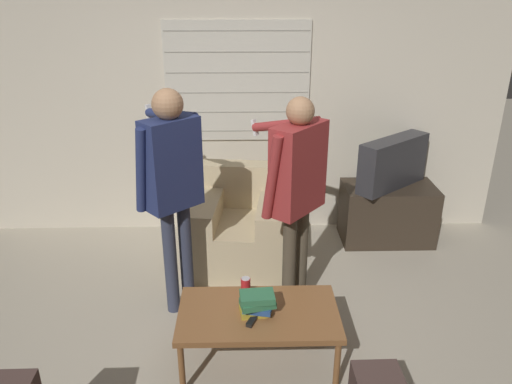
{
  "coord_description": "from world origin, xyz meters",
  "views": [
    {
      "loc": [
        0.05,
        -2.75,
        2.42
      ],
      "look_at": [
        0.13,
        0.57,
        1.0
      ],
      "focal_mm": 35.0,
      "sensor_mm": 36.0,
      "label": 1
    }
  ],
  "objects_px": {
    "person_right_standing": "(296,182)",
    "spare_remote": "(253,320)",
    "person_left_standing": "(172,176)",
    "armchair_beige": "(240,228)",
    "book_stack": "(257,303)",
    "coffee_table": "(258,317)",
    "soda_can": "(246,286)",
    "tv": "(393,163)"
  },
  "relations": [
    {
      "from": "person_right_standing",
      "to": "spare_remote",
      "type": "height_order",
      "value": "person_right_standing"
    },
    {
      "from": "person_left_standing",
      "to": "spare_remote",
      "type": "xyz_separation_m",
      "value": [
        0.57,
        -0.78,
        -0.68
      ]
    },
    {
      "from": "armchair_beige",
      "to": "book_stack",
      "type": "xyz_separation_m",
      "value": [
        0.12,
        -1.37,
        0.16
      ]
    },
    {
      "from": "armchair_beige",
      "to": "book_stack",
      "type": "distance_m",
      "value": 1.38
    },
    {
      "from": "coffee_table",
      "to": "person_right_standing",
      "type": "height_order",
      "value": "person_right_standing"
    },
    {
      "from": "person_right_standing",
      "to": "soda_can",
      "type": "height_order",
      "value": "person_right_standing"
    },
    {
      "from": "coffee_table",
      "to": "tv",
      "type": "bearing_deg",
      "value": 52.78
    },
    {
      "from": "person_left_standing",
      "to": "spare_remote",
      "type": "height_order",
      "value": "person_left_standing"
    },
    {
      "from": "person_right_standing",
      "to": "soda_can",
      "type": "distance_m",
      "value": 0.82
    },
    {
      "from": "armchair_beige",
      "to": "person_right_standing",
      "type": "xyz_separation_m",
      "value": [
        0.42,
        -0.73,
        0.74
      ]
    },
    {
      "from": "person_left_standing",
      "to": "spare_remote",
      "type": "distance_m",
      "value": 1.18
    },
    {
      "from": "person_left_standing",
      "to": "person_right_standing",
      "type": "distance_m",
      "value": 0.9
    },
    {
      "from": "coffee_table",
      "to": "person_left_standing",
      "type": "height_order",
      "value": "person_left_standing"
    },
    {
      "from": "book_stack",
      "to": "soda_can",
      "type": "height_order",
      "value": "book_stack"
    },
    {
      "from": "armchair_beige",
      "to": "soda_can",
      "type": "distance_m",
      "value": 1.15
    },
    {
      "from": "person_left_standing",
      "to": "book_stack",
      "type": "relative_size",
      "value": 7.21
    },
    {
      "from": "coffee_table",
      "to": "spare_remote",
      "type": "distance_m",
      "value": 0.12
    },
    {
      "from": "armchair_beige",
      "to": "tv",
      "type": "distance_m",
      "value": 1.58
    },
    {
      "from": "coffee_table",
      "to": "book_stack",
      "type": "xyz_separation_m",
      "value": [
        -0.01,
        -0.02,
        0.12
      ]
    },
    {
      "from": "person_left_standing",
      "to": "person_right_standing",
      "type": "xyz_separation_m",
      "value": [
        0.9,
        -0.05,
        -0.03
      ]
    },
    {
      "from": "person_left_standing",
      "to": "spare_remote",
      "type": "bearing_deg",
      "value": -95.74
    },
    {
      "from": "coffee_table",
      "to": "soda_can",
      "type": "height_order",
      "value": "soda_can"
    },
    {
      "from": "armchair_beige",
      "to": "coffee_table",
      "type": "distance_m",
      "value": 1.35
    },
    {
      "from": "person_right_standing",
      "to": "book_stack",
      "type": "height_order",
      "value": "person_right_standing"
    },
    {
      "from": "armchair_beige",
      "to": "spare_remote",
      "type": "xyz_separation_m",
      "value": [
        0.09,
        -1.45,
        0.09
      ]
    },
    {
      "from": "tv",
      "to": "book_stack",
      "type": "xyz_separation_m",
      "value": [
        -1.34,
        -1.77,
        -0.31
      ]
    },
    {
      "from": "person_left_standing",
      "to": "soda_can",
      "type": "bearing_deg",
      "value": -83.83
    },
    {
      "from": "soda_can",
      "to": "spare_remote",
      "type": "relative_size",
      "value": 0.93
    },
    {
      "from": "person_left_standing",
      "to": "book_stack",
      "type": "distance_m",
      "value": 1.1
    },
    {
      "from": "armchair_beige",
      "to": "book_stack",
      "type": "bearing_deg",
      "value": 100.99
    },
    {
      "from": "coffee_table",
      "to": "spare_remote",
      "type": "relative_size",
      "value": 7.77
    },
    {
      "from": "person_right_standing",
      "to": "spare_remote",
      "type": "relative_size",
      "value": 12.58
    },
    {
      "from": "person_left_standing",
      "to": "person_right_standing",
      "type": "bearing_deg",
      "value": -45.28
    },
    {
      "from": "spare_remote",
      "to": "armchair_beige",
      "type": "bearing_deg",
      "value": 117.23
    },
    {
      "from": "armchair_beige",
      "to": "coffee_table",
      "type": "relative_size",
      "value": 0.88
    },
    {
      "from": "armchair_beige",
      "to": "person_left_standing",
      "type": "xyz_separation_m",
      "value": [
        -0.48,
        -0.67,
        0.77
      ]
    },
    {
      "from": "person_right_standing",
      "to": "book_stack",
      "type": "bearing_deg",
      "value": -164.54
    },
    {
      "from": "book_stack",
      "to": "soda_can",
      "type": "xyz_separation_m",
      "value": [
        -0.07,
        0.23,
        -0.02
      ]
    },
    {
      "from": "tv",
      "to": "person_left_standing",
      "type": "distance_m",
      "value": 2.23
    },
    {
      "from": "spare_remote",
      "to": "person_left_standing",
      "type": "bearing_deg",
      "value": 149.91
    },
    {
      "from": "coffee_table",
      "to": "person_left_standing",
      "type": "xyz_separation_m",
      "value": [
        -0.61,
        0.68,
        0.73
      ]
    },
    {
      "from": "coffee_table",
      "to": "person_right_standing",
      "type": "relative_size",
      "value": 0.62
    }
  ]
}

